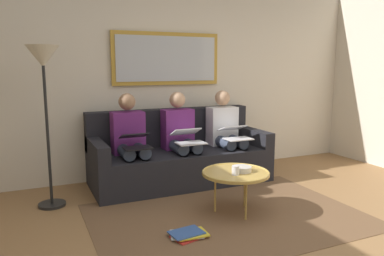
{
  "coord_description": "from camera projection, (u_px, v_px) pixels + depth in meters",
  "views": [
    {
      "loc": [
        1.74,
        2.19,
        1.46
      ],
      "look_at": [
        0.0,
        -1.7,
        0.75
      ],
      "focal_mm": 35.09,
      "sensor_mm": 36.0,
      "label": 1
    }
  ],
  "objects": [
    {
      "name": "person_middle",
      "position": [
        181.0,
        135.0,
        4.66
      ],
      "size": [
        0.38,
        0.58,
        1.14
      ],
      "color": "#66236B",
      "rests_on": "couch"
    },
    {
      "name": "person_right",
      "position": [
        130.0,
        139.0,
        4.4
      ],
      "size": [
        0.38,
        0.58,
        1.14
      ],
      "color": "#66236B",
      "rests_on": "couch"
    },
    {
      "name": "framed_mirror",
      "position": [
        167.0,
        59.0,
        4.91
      ],
      "size": [
        1.47,
        0.05,
        0.68
      ],
      "color": "#B7892D"
    },
    {
      "name": "wall_rear",
      "position": [
        165.0,
        78.0,
        5.04
      ],
      "size": [
        6.0,
        0.12,
        2.6
      ],
      "primitive_type": "cube",
      "color": "beige",
      "rests_on": "ground_plane"
    },
    {
      "name": "laptop_white",
      "position": [
        235.0,
        133.0,
        4.7
      ],
      "size": [
        0.33,
        0.38,
        0.16
      ],
      "color": "white"
    },
    {
      "name": "person_left",
      "position": [
        226.0,
        131.0,
        4.91
      ],
      "size": [
        0.38,
        0.58,
        1.14
      ],
      "color": "silver",
      "rests_on": "couch"
    },
    {
      "name": "laptop_black",
      "position": [
        136.0,
        141.0,
        4.18
      ],
      "size": [
        0.3,
        0.37,
        0.16
      ],
      "color": "black"
    },
    {
      "name": "area_rug",
      "position": [
        227.0,
        216.0,
        3.68
      ],
      "size": [
        2.6,
        1.8,
        0.01
      ],
      "primitive_type": "cube",
      "color": "brown",
      "rests_on": "ground_plane"
    },
    {
      "name": "laptop_silver",
      "position": [
        188.0,
        137.0,
        4.45
      ],
      "size": [
        0.34,
        0.38,
        0.17
      ],
      "color": "silver"
    },
    {
      "name": "couch",
      "position": [
        179.0,
        157.0,
        4.77
      ],
      "size": [
        2.2,
        0.9,
        0.9
      ],
      "color": "black",
      "rests_on": "ground_plane"
    },
    {
      "name": "magazine_stack",
      "position": [
        188.0,
        234.0,
        3.23
      ],
      "size": [
        0.33,
        0.29,
        0.04
      ],
      "color": "red",
      "rests_on": "ground_plane"
    },
    {
      "name": "standing_lamp",
      "position": [
        44.0,
        75.0,
        3.73
      ],
      "size": [
        0.32,
        0.32,
        1.66
      ],
      "color": "black",
      "rests_on": "ground_plane"
    },
    {
      "name": "bowl",
      "position": [
        242.0,
        169.0,
        3.72
      ],
      "size": [
        0.2,
        0.2,
        0.05
      ],
      "primitive_type": "cylinder",
      "color": "beige",
      "rests_on": "coffee_table"
    },
    {
      "name": "coffee_table",
      "position": [
        236.0,
        173.0,
        3.7
      ],
      "size": [
        0.67,
        0.67,
        0.43
      ],
      "color": "tan",
      "rests_on": "ground_plane"
    },
    {
      "name": "cup",
      "position": [
        236.0,
        170.0,
        3.59
      ],
      "size": [
        0.07,
        0.07,
        0.09
      ],
      "primitive_type": "cylinder",
      "color": "silver",
      "rests_on": "coffee_table"
    }
  ]
}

